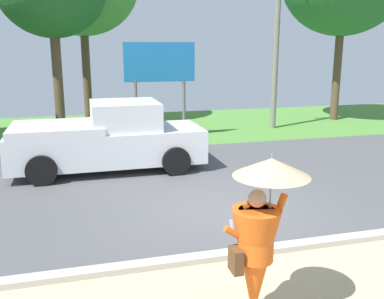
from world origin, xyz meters
TOP-DOWN VIEW (x-y plane):
  - ground_plane at (0.00, 2.95)m, footprint 40.00×22.00m
  - monk_pedestrian at (-0.85, -3.59)m, footprint 1.04×0.92m
  - pickup_truck at (-2.08, 3.78)m, footprint 5.20×2.28m
  - utility_pole at (5.09, 8.38)m, footprint 1.80×0.24m
  - roadside_billboard at (0.12, 7.55)m, footprint 2.60×0.12m

SIDE VIEW (x-z plane):
  - ground_plane at x=0.00m, z-range -0.15..0.05m
  - pickup_truck at x=-2.08m, z-range -0.07..1.81m
  - monk_pedestrian at x=-0.85m, z-range 0.00..2.13m
  - roadside_billboard at x=0.12m, z-range 0.80..4.30m
  - utility_pole at x=5.09m, z-range 0.18..7.22m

